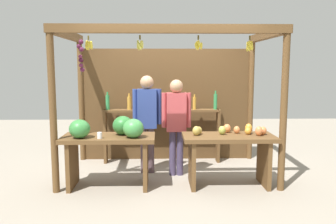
% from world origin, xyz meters
% --- Properties ---
extents(ground_plane, '(12.00, 12.00, 0.00)m').
position_xyz_m(ground_plane, '(0.00, 0.00, 0.00)').
color(ground_plane, gray).
rests_on(ground_plane, ground).
extents(market_stall, '(3.37, 1.87, 2.36)m').
position_xyz_m(market_stall, '(-0.01, 0.42, 1.36)').
color(market_stall, brown).
rests_on(market_stall, ground).
extents(fruit_counter_left, '(1.36, 0.66, 1.06)m').
position_xyz_m(fruit_counter_left, '(-0.86, -0.68, 0.71)').
color(fruit_counter_left, brown).
rests_on(fruit_counter_left, ground).
extents(fruit_counter_right, '(1.36, 0.64, 0.93)m').
position_xyz_m(fruit_counter_right, '(0.90, -0.65, 0.59)').
color(fruit_counter_right, brown).
rests_on(fruit_counter_right, ground).
extents(bottle_shelf_unit, '(2.16, 0.22, 1.35)m').
position_xyz_m(bottle_shelf_unit, '(-0.10, 0.66, 0.80)').
color(bottle_shelf_unit, brown).
rests_on(bottle_shelf_unit, ground).
extents(vendor_man, '(0.48, 0.22, 1.64)m').
position_xyz_m(vendor_man, '(-0.34, 0.02, 0.99)').
color(vendor_man, '#574248').
rests_on(vendor_man, ground).
extents(vendor_woman, '(0.48, 0.21, 1.58)m').
position_xyz_m(vendor_woman, '(0.14, -0.13, 0.95)').
color(vendor_woman, '#4A3F61').
rests_on(vendor_woman, ground).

